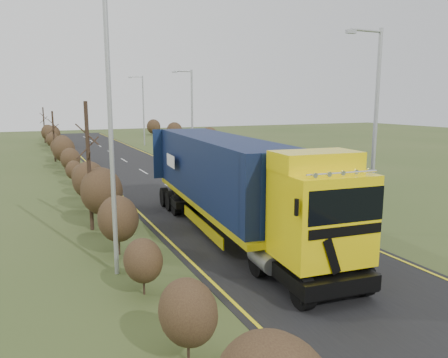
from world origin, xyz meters
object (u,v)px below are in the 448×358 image
car_blue_sedan (212,153)px  car_red_hatchback (204,159)px  streetlight_near (373,124)px  speed_sign (223,163)px  lorry (230,180)px

car_blue_sedan → car_red_hatchback: bearing=53.8°
streetlight_near → speed_sign: 14.77m
car_red_hatchback → lorry: bearing=93.0°
streetlight_near → car_blue_sedan: bearing=82.5°
lorry → streetlight_near: size_ratio=1.79×
car_red_hatchback → streetlight_near: bearing=109.2°
car_blue_sedan → speed_sign: (-4.30, -12.40, 0.82)m
streetlight_near → speed_sign: streetlight_near is taller
speed_sign → car_red_hatchback: bearing=77.7°
lorry → car_red_hatchback: lorry is taller
car_red_hatchback → car_blue_sedan: 4.75m
lorry → car_red_hatchback: size_ratio=4.03×
car_red_hatchback → speed_sign: size_ratio=1.86×
car_red_hatchback → streetlight_near: size_ratio=0.44×
lorry → streetlight_near: (5.89, -2.37, 2.47)m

